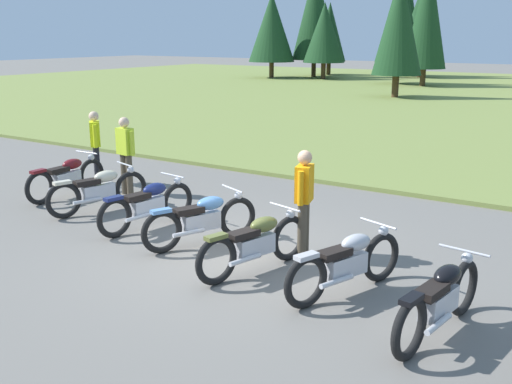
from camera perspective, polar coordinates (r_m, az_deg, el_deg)
ground_plane at (r=9.35m, az=-2.01°, el=-6.13°), size 140.00×140.00×0.00m
forest_treeline at (r=45.74m, az=14.57°, el=15.64°), size 32.94×20.22×8.79m
motorcycle_maroon at (r=13.23m, az=-17.58°, el=1.41°), size 0.62×2.10×0.88m
motorcycle_cream at (r=11.94m, az=-14.76°, el=0.21°), size 0.82×2.04×0.88m
motorcycle_navy at (r=10.72m, az=-10.27°, el=-1.15°), size 0.62×2.09×0.88m
motorcycle_sky_blue at (r=9.75m, az=-5.19°, el=-2.59°), size 0.99×1.97×0.88m
motorcycle_olive at (r=8.61m, az=-0.06°, el=-4.87°), size 0.79×2.05×0.88m
motorcycle_silver at (r=7.98m, az=8.62°, el=-6.67°), size 0.89×2.01×0.88m
motorcycle_black at (r=7.16m, az=17.12°, el=-9.76°), size 0.62×2.09×0.88m
rider_near_row_end at (r=14.15m, az=-15.06°, el=4.53°), size 0.43×0.40×1.67m
rider_with_back_turned at (r=13.01m, az=-12.33°, el=3.84°), size 0.55×0.27×1.67m
rider_checking_bike at (r=9.10m, az=4.60°, el=-0.48°), size 0.31×0.53×1.67m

